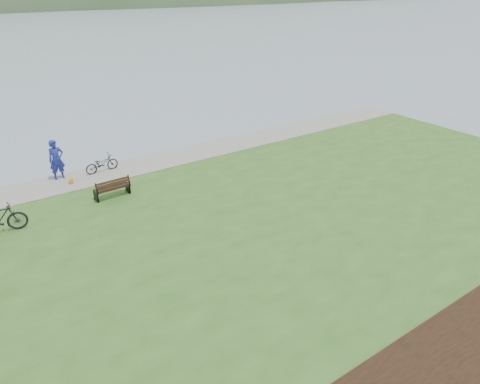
% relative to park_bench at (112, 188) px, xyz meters
% --- Properties ---
extents(ground, '(600.00, 600.00, 0.00)m').
position_rel_park_bench_xyz_m(ground, '(3.37, -4.31, -0.84)').
color(ground, gray).
rests_on(ground, ground).
extents(lawn, '(34.00, 20.00, 0.40)m').
position_rel_park_bench_xyz_m(lawn, '(3.37, -6.31, -0.64)').
color(lawn, '#2F5C20').
rests_on(lawn, ground).
extents(shoreline_path, '(34.00, 2.20, 0.03)m').
position_rel_park_bench_xyz_m(shoreline_path, '(3.37, 2.59, -0.43)').
color(shoreline_path, gray).
rests_on(shoreline_path, lawn).
extents(far_hillside, '(580.00, 80.00, 38.00)m').
position_rel_park_bench_xyz_m(far_hillside, '(23.37, 165.69, -0.84)').
color(far_hillside, '#35532E').
rests_on(far_hillside, ground).
extents(park_bench, '(1.47, 0.64, 0.89)m').
position_rel_park_bench_xyz_m(park_bench, '(0.00, 0.00, 0.00)').
color(park_bench, black).
rests_on(park_bench, lawn).
extents(person, '(0.85, 0.62, 2.20)m').
position_rel_park_bench_xyz_m(person, '(-1.40, 3.19, 0.66)').
color(person, navy).
rests_on(person, lawn).
extents(bicycle_a, '(0.70, 1.63, 0.83)m').
position_rel_park_bench_xyz_m(bicycle_a, '(0.49, 2.89, -0.03)').
color(bicycle_a, black).
rests_on(bicycle_a, lawn).
extents(pannier, '(0.21, 0.28, 0.27)m').
position_rel_park_bench_xyz_m(pannier, '(-1.12, 2.35, -0.31)').
color(pannier, orange).
rests_on(pannier, lawn).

